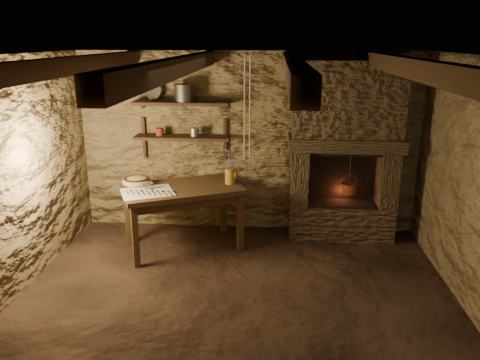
# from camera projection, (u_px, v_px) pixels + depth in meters

# --- Properties ---
(floor) EXTENTS (4.50, 4.50, 0.00)m
(floor) POSITION_uv_depth(u_px,v_px,m) (235.00, 303.00, 4.70)
(floor) COLOR black
(floor) RESTS_ON ground
(back_wall) EXTENTS (4.50, 0.04, 2.40)m
(back_wall) POSITION_uv_depth(u_px,v_px,m) (248.00, 143.00, 6.25)
(back_wall) COLOR brown
(back_wall) RESTS_ON floor
(front_wall) EXTENTS (4.50, 0.04, 2.40)m
(front_wall) POSITION_uv_depth(u_px,v_px,m) (201.00, 308.00, 2.44)
(front_wall) COLOR brown
(front_wall) RESTS_ON floor
(left_wall) EXTENTS (0.04, 4.00, 2.40)m
(left_wall) POSITION_uv_depth(u_px,v_px,m) (3.00, 184.00, 4.51)
(left_wall) COLOR brown
(left_wall) RESTS_ON floor
(ceiling) EXTENTS (4.50, 4.00, 0.04)m
(ceiling) POSITION_uv_depth(u_px,v_px,m) (234.00, 56.00, 4.00)
(ceiling) COLOR black
(ceiling) RESTS_ON back_wall
(beam_far_left) EXTENTS (0.14, 3.95, 0.16)m
(beam_far_left) POSITION_uv_depth(u_px,v_px,m) (65.00, 66.00, 4.13)
(beam_far_left) COLOR black
(beam_far_left) RESTS_ON ceiling
(beam_mid_left) EXTENTS (0.14, 3.95, 0.16)m
(beam_mid_left) POSITION_uv_depth(u_px,v_px,m) (177.00, 67.00, 4.06)
(beam_mid_left) COLOR black
(beam_mid_left) RESTS_ON ceiling
(beam_mid_right) EXTENTS (0.14, 3.95, 0.16)m
(beam_mid_right) POSITION_uv_depth(u_px,v_px,m) (292.00, 67.00, 3.99)
(beam_mid_right) COLOR black
(beam_mid_right) RESTS_ON ceiling
(beam_far_right) EXTENTS (0.14, 3.95, 0.16)m
(beam_far_right) POSITION_uv_depth(u_px,v_px,m) (412.00, 68.00, 3.91)
(beam_far_right) COLOR black
(beam_far_right) RESTS_ON ceiling
(shelf_lower) EXTENTS (1.25, 0.30, 0.04)m
(shelf_lower) POSITION_uv_depth(u_px,v_px,m) (182.00, 137.00, 6.14)
(shelf_lower) COLOR black
(shelf_lower) RESTS_ON back_wall
(shelf_upper) EXTENTS (1.25, 0.30, 0.04)m
(shelf_upper) POSITION_uv_depth(u_px,v_px,m) (181.00, 103.00, 6.00)
(shelf_upper) COLOR black
(shelf_upper) RESTS_ON back_wall
(hearth) EXTENTS (1.43, 0.51, 2.30)m
(hearth) POSITION_uv_depth(u_px,v_px,m) (345.00, 147.00, 5.93)
(hearth) COLOR #332719
(hearth) RESTS_ON floor
(work_table) EXTENTS (1.62, 1.32, 0.81)m
(work_table) POSITION_uv_depth(u_px,v_px,m) (183.00, 215.00, 5.82)
(work_table) COLOR #352312
(work_table) RESTS_ON floor
(linen_cloth) EXTENTS (0.73, 0.67, 0.01)m
(linen_cloth) POSITION_uv_depth(u_px,v_px,m) (147.00, 192.00, 5.49)
(linen_cloth) COLOR beige
(linen_cloth) RESTS_ON work_table
(pewter_cutlery_row) EXTENTS (0.53, 0.37, 0.01)m
(pewter_cutlery_row) POSITION_uv_depth(u_px,v_px,m) (147.00, 192.00, 5.47)
(pewter_cutlery_row) COLOR gray
(pewter_cutlery_row) RESTS_ON linen_cloth
(drinking_glasses) EXTENTS (0.19, 0.06, 0.08)m
(drinking_glasses) POSITION_uv_depth(u_px,v_px,m) (151.00, 186.00, 5.59)
(drinking_glasses) COLOR silver
(drinking_glasses) RESTS_ON linen_cloth
(stoneware_jug) EXTENTS (0.15, 0.15, 0.45)m
(stoneware_jug) POSITION_uv_depth(u_px,v_px,m) (230.00, 169.00, 5.78)
(stoneware_jug) COLOR olive
(stoneware_jug) RESTS_ON work_table
(wooden_bowl) EXTENTS (0.47, 0.47, 0.13)m
(wooden_bowl) POSITION_uv_depth(u_px,v_px,m) (137.00, 182.00, 5.78)
(wooden_bowl) COLOR #A78648
(wooden_bowl) RESTS_ON work_table
(iron_stockpot) EXTENTS (0.35, 0.35, 0.20)m
(iron_stockpot) POSITION_uv_depth(u_px,v_px,m) (185.00, 94.00, 5.97)
(iron_stockpot) COLOR #32302D
(iron_stockpot) RESTS_ON shelf_upper
(tin_pan) EXTENTS (0.25, 0.18, 0.23)m
(tin_pan) POSITION_uv_depth(u_px,v_px,m) (154.00, 91.00, 6.09)
(tin_pan) COLOR gray
(tin_pan) RESTS_ON shelf_upper
(small_kettle) EXTENTS (0.18, 0.14, 0.16)m
(small_kettle) POSITION_uv_depth(u_px,v_px,m) (195.00, 132.00, 6.10)
(small_kettle) COLOR gray
(small_kettle) RESTS_ON shelf_lower
(rusty_tin) EXTENTS (0.13, 0.13, 0.10)m
(rusty_tin) POSITION_uv_depth(u_px,v_px,m) (160.00, 132.00, 6.14)
(rusty_tin) COLOR #5E1C12
(rusty_tin) RESTS_ON shelf_lower
(red_pot) EXTENTS (0.22, 0.22, 0.54)m
(red_pot) POSITION_uv_depth(u_px,v_px,m) (349.00, 188.00, 6.04)
(red_pot) COLOR maroon
(red_pot) RESTS_ON hearth
(hanging_ropes) EXTENTS (0.08, 0.08, 1.20)m
(hanging_ropes) POSITION_uv_depth(u_px,v_px,m) (247.00, 109.00, 5.17)
(hanging_ropes) COLOR #C4AD8A
(hanging_ropes) RESTS_ON ceiling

